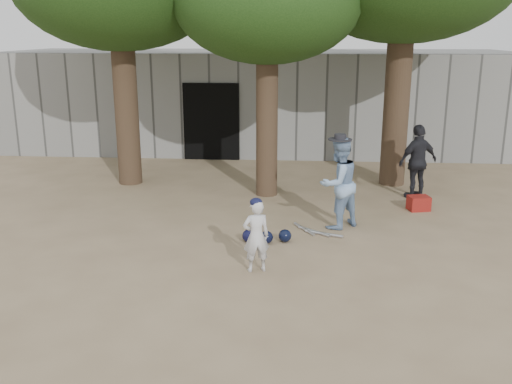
# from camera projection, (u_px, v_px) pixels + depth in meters

# --- Properties ---
(ground) EXTENTS (70.00, 70.00, 0.00)m
(ground) POSITION_uv_depth(u_px,v_px,m) (214.00, 266.00, 9.06)
(ground) COLOR #937C5E
(ground) RESTS_ON ground
(boy_player) EXTENTS (0.48, 0.39, 1.14)m
(boy_player) POSITION_uv_depth(u_px,v_px,m) (256.00, 236.00, 8.71)
(boy_player) COLOR silver
(boy_player) RESTS_ON ground
(spectator_blue) EXTENTS (1.06, 1.03, 1.72)m
(spectator_blue) POSITION_uv_depth(u_px,v_px,m) (338.00, 183.00, 10.62)
(spectator_blue) COLOR #86A7CF
(spectator_blue) RESTS_ON ground
(spectator_dark) EXTENTS (1.04, 0.80, 1.65)m
(spectator_dark) POSITION_uv_depth(u_px,v_px,m) (418.00, 162.00, 12.56)
(spectator_dark) COLOR black
(spectator_dark) RESTS_ON ground
(red_bag) EXTENTS (0.48, 0.41, 0.30)m
(red_bag) POSITION_uv_depth(u_px,v_px,m) (419.00, 203.00, 11.85)
(red_bag) COLOR maroon
(red_bag) RESTS_ON ground
(back_building) EXTENTS (16.00, 5.24, 3.00)m
(back_building) POSITION_uv_depth(u_px,v_px,m) (259.00, 98.00, 18.57)
(back_building) COLOR gray
(back_building) RESTS_ON ground
(helmet_row) EXTENTS (0.87, 0.33, 0.23)m
(helmet_row) POSITION_uv_depth(u_px,v_px,m) (267.00, 236.00, 10.03)
(helmet_row) COLOR black
(helmet_row) RESTS_ON ground
(bat_pile) EXTENTS (0.91, 0.73, 0.06)m
(bat_pile) POSITION_uv_depth(u_px,v_px,m) (314.00, 231.00, 10.53)
(bat_pile) COLOR #B1B1B8
(bat_pile) RESTS_ON ground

